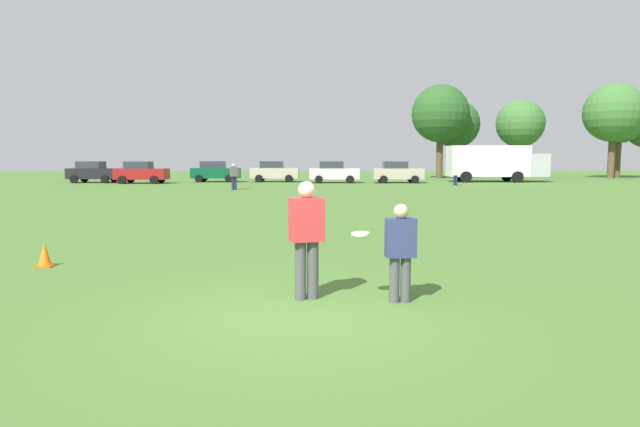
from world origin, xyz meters
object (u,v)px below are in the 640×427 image
(parked_car_near_right, at_px, (334,172))
(parked_car_far_right, at_px, (397,172))
(traffic_cone, at_px, (45,255))
(box_truck, at_px, (495,162))
(parked_car_center, at_px, (215,171))
(bystander_far_jogger, at_px, (234,175))
(frisbee, at_px, (360,234))
(parked_car_mid_right, at_px, (274,171))
(bystander_sideline_watcher, at_px, (455,174))
(parked_car_near_left, at_px, (93,172))
(player_thrower, at_px, (307,233))
(parked_car_mid_left, at_px, (141,172))
(player_defender, at_px, (400,248))

(parked_car_near_right, height_order, parked_car_far_right, same)
(traffic_cone, distance_m, box_truck, 42.70)
(parked_car_center, relative_size, bystander_far_jogger, 2.46)
(frisbee, height_order, parked_car_mid_right, parked_car_mid_right)
(parked_car_mid_right, bearing_deg, bystander_sideline_watcher, -26.00)
(parked_car_near_left, bearing_deg, parked_car_mid_right, 3.49)
(box_truck, xyz_separation_m, bystander_sideline_watcher, (-5.25, -5.99, -0.88))
(traffic_cone, distance_m, bystander_sideline_watcher, 34.85)
(traffic_cone, distance_m, parked_car_center, 37.61)
(frisbee, relative_size, parked_car_near_left, 0.06)
(frisbee, xyz_separation_m, parked_car_far_right, (7.55, 37.63, -0.07))
(player_thrower, height_order, parked_car_near_left, parked_car_near_left)
(player_thrower, xyz_separation_m, parked_car_mid_right, (-2.18, 39.93, -0.07))
(frisbee, bearing_deg, box_truck, 67.17)
(traffic_cone, height_order, bystander_far_jogger, bystander_far_jogger)
(parked_car_mid_left, bearing_deg, player_thrower, -70.73)
(parked_car_near_right, bearing_deg, parked_car_mid_right, 157.25)
(parked_car_far_right, bearing_deg, traffic_cone, -110.98)
(traffic_cone, xyz_separation_m, parked_car_mid_right, (2.86, 37.31, 0.69))
(player_thrower, distance_m, bystander_sideline_watcher, 35.13)
(parked_car_near_left, height_order, parked_car_near_right, same)
(parked_car_near_left, distance_m, bystander_far_jogger, 17.25)
(bystander_far_jogger, bearing_deg, box_truck, 27.14)
(parked_car_mid_right, bearing_deg, frisbee, -85.77)
(player_thrower, xyz_separation_m, bystander_sideline_watcher, (12.01, 33.01, -0.12))
(parked_car_mid_left, bearing_deg, bystander_sideline_watcher, -10.15)
(frisbee, relative_size, parked_car_mid_left, 0.06)
(parked_car_center, xyz_separation_m, parked_car_near_right, (10.34, -2.37, 0.00))
(frisbee, distance_m, traffic_cone, 6.49)
(player_defender, bearing_deg, frisbee, 168.88)
(player_defender, bearing_deg, traffic_cone, 155.91)
(player_defender, relative_size, bystander_sideline_watcher, 0.94)
(parked_car_near_left, relative_size, parked_car_mid_left, 1.00)
(frisbee, distance_m, parked_car_mid_left, 40.12)
(frisbee, height_order, bystander_far_jogger, bystander_far_jogger)
(traffic_cone, height_order, parked_car_mid_left, parked_car_mid_left)
(player_defender, bearing_deg, box_truck, 67.94)
(parked_car_center, xyz_separation_m, box_truck, (24.65, -1.15, 0.83))
(player_defender, relative_size, parked_car_near_left, 0.34)
(box_truck, bearing_deg, player_thrower, -113.87)
(player_defender, height_order, parked_car_near_left, parked_car_near_left)
(player_thrower, distance_m, traffic_cone, 5.73)
(parked_car_mid_left, relative_size, bystander_far_jogger, 2.46)
(parked_car_near_left, xyz_separation_m, parked_car_center, (10.18, 1.15, 0.00))
(frisbee, relative_size, box_truck, 0.03)
(player_defender, distance_m, parked_car_far_right, 38.38)
(frisbee, xyz_separation_m, parked_car_near_right, (2.17, 37.90, -0.07))
(traffic_cone, xyz_separation_m, bystander_sideline_watcher, (17.05, 30.39, 0.64))
(traffic_cone, relative_size, parked_car_near_right, 0.11)
(parked_car_near_left, bearing_deg, player_thrower, -65.75)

